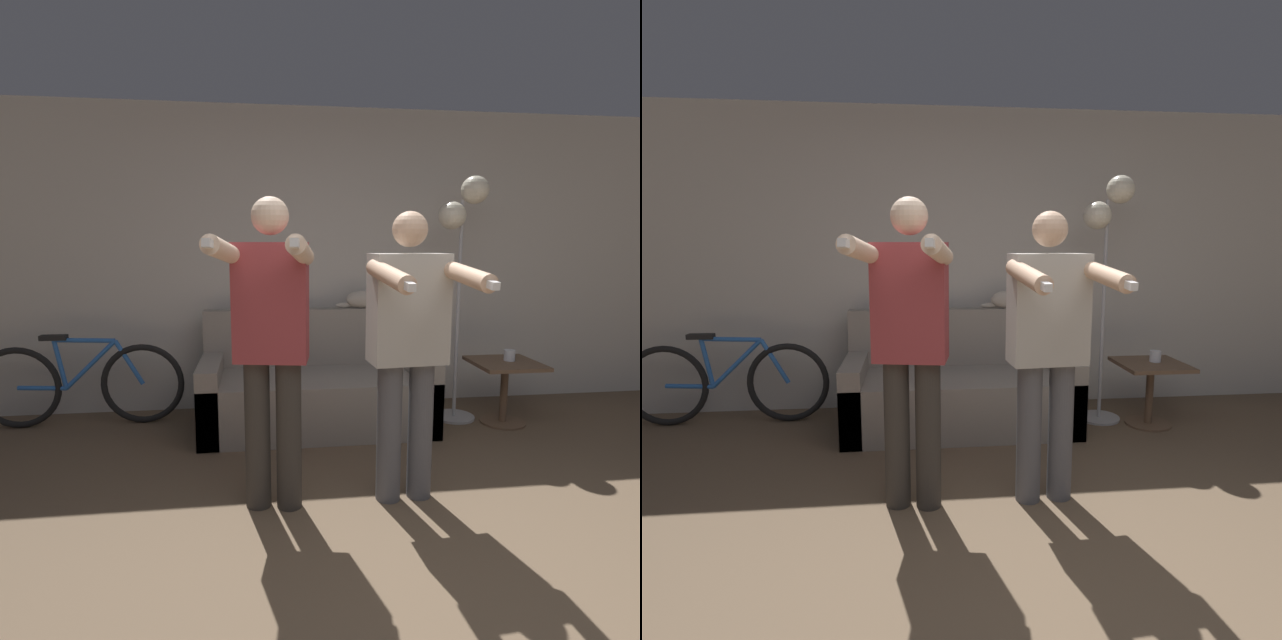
{
  "view_description": "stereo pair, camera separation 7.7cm",
  "coord_description": "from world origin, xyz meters",
  "views": [
    {
      "loc": [
        -0.74,
        -1.47,
        1.46
      ],
      "look_at": [
        -0.33,
        1.74,
        0.96
      ],
      "focal_mm": 28.0,
      "sensor_mm": 36.0,
      "label": 1
    },
    {
      "loc": [
        -0.66,
        -1.48,
        1.46
      ],
      "look_at": [
        -0.33,
        1.74,
        0.96
      ],
      "focal_mm": 28.0,
      "sensor_mm": 36.0,
      "label": 2
    }
  ],
  "objects": [
    {
      "name": "person_left",
      "position": [
        -0.66,
        1.13,
        0.97
      ],
      "size": [
        0.54,
        0.73,
        1.69
      ],
      "rotation": [
        0.0,
        0.0,
        -0.18
      ],
      "color": "#38332D",
      "rests_on": "ground_plane"
    },
    {
      "name": "couch",
      "position": [
        -0.28,
        2.37,
        0.29
      ],
      "size": [
        1.8,
        0.84,
        0.91
      ],
      "color": "gray",
      "rests_on": "ground_plane"
    },
    {
      "name": "side_table",
      "position": [
        1.25,
        2.22,
        0.37
      ],
      "size": [
        0.51,
        0.51,
        0.51
      ],
      "color": "brown",
      "rests_on": "ground_plane"
    },
    {
      "name": "person_right",
      "position": [
        0.09,
        1.13,
        0.93
      ],
      "size": [
        0.51,
        0.69,
        1.63
      ],
      "rotation": [
        0.0,
        0.0,
        0.07
      ],
      "color": "#56565B",
      "rests_on": "ground_plane"
    },
    {
      "name": "bicycle",
      "position": [
        -2.14,
        2.6,
        0.34
      ],
      "size": [
        1.61,
        0.07,
        0.75
      ],
      "color": "black",
      "rests_on": "ground_plane"
    },
    {
      "name": "wall_back",
      "position": [
        0.0,
        2.93,
        1.3
      ],
      "size": [
        10.0,
        0.05,
        2.6
      ],
      "color": "beige",
      "rests_on": "ground_plane"
    },
    {
      "name": "cup",
      "position": [
        1.29,
        2.25,
        0.56
      ],
      "size": [
        0.09,
        0.09,
        0.09
      ],
      "color": "silver",
      "rests_on": "side_table"
    },
    {
      "name": "cat",
      "position": [
        0.18,
        2.68,
        0.99
      ],
      "size": [
        0.4,
        0.11,
        0.18
      ],
      "color": "#B7AD9E",
      "rests_on": "couch"
    },
    {
      "name": "floor_lamp",
      "position": [
        0.9,
        2.39,
        1.55
      ],
      "size": [
        0.4,
        0.34,
        1.98
      ],
      "color": "#B2B2B7",
      "rests_on": "ground_plane"
    }
  ]
}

